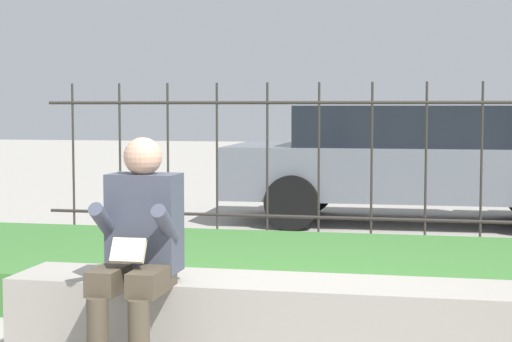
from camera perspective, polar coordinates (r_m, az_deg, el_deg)
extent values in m
cube|color=gray|center=(4.86, 0.46, -10.07)|extent=(2.87, 0.55, 0.49)
cylinder|color=#4C4233|center=(4.49, -10.51, -10.79)|extent=(0.11, 0.11, 0.40)
cube|color=#4C4233|center=(4.62, -9.56, -7.05)|extent=(0.15, 0.42, 0.13)
cylinder|color=#4C4233|center=(4.41, -7.81, -11.02)|extent=(0.11, 0.11, 0.40)
cube|color=#4C4233|center=(4.54, -6.95, -7.21)|extent=(0.15, 0.42, 0.13)
cube|color=#424756|center=(4.73, -7.43, -3.44)|extent=(0.38, 0.24, 0.54)
sphere|color=tan|center=(4.67, -7.55, 0.96)|extent=(0.21, 0.21, 0.21)
cylinder|color=#424756|center=(4.64, -10.08, -3.37)|extent=(0.08, 0.29, 0.24)
cylinder|color=#424756|center=(4.52, -6.05, -3.53)|extent=(0.08, 0.29, 0.24)
cube|color=beige|center=(4.50, -8.51, -5.26)|extent=(0.18, 0.09, 0.13)
cube|color=#3D7533|center=(6.70, 4.19, -6.87)|extent=(8.31, 2.40, 0.31)
cylinder|color=#332D28|center=(8.60, 5.93, -3.14)|extent=(6.31, 0.03, 0.03)
cylinder|color=#332D28|center=(8.53, 5.99, 4.56)|extent=(6.31, 0.03, 0.03)
cylinder|color=#332D28|center=(9.30, -12.08, 0.50)|extent=(0.02, 0.02, 1.69)
cylinder|color=#332D28|center=(9.10, -9.05, 0.46)|extent=(0.02, 0.02, 1.69)
cylinder|color=#332D28|center=(8.92, -5.89, 0.41)|extent=(0.02, 0.02, 1.69)
cylinder|color=#332D28|center=(8.78, -2.61, 0.37)|extent=(0.02, 0.02, 1.69)
cylinder|color=#332D28|center=(8.66, 0.76, 0.32)|extent=(0.02, 0.02, 1.69)
cylinder|color=#332D28|center=(8.58, 4.21, 0.27)|extent=(0.02, 0.02, 1.69)
cylinder|color=#332D28|center=(8.53, 7.72, 0.21)|extent=(0.02, 0.02, 1.69)
cylinder|color=#332D28|center=(8.51, 11.25, 0.16)|extent=(0.02, 0.02, 1.69)
cylinder|color=#332D28|center=(8.52, 14.79, 0.11)|extent=(0.02, 0.02, 1.69)
cube|color=slate|center=(10.78, 10.71, -0.05)|extent=(4.70, 1.83, 0.64)
cube|color=black|center=(10.76, 9.75, 2.99)|extent=(2.60, 1.58, 0.50)
cylinder|color=black|center=(10.06, 2.42, -2.11)|extent=(0.65, 0.21, 0.65)
cylinder|color=black|center=(11.74, 3.61, -1.20)|extent=(0.65, 0.21, 0.65)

